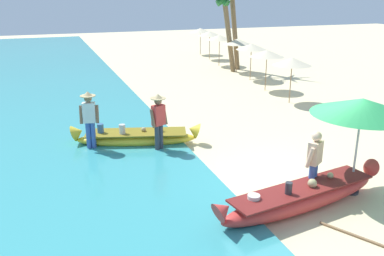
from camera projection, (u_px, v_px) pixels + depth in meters
ground_plane at (290, 181)px, 10.38m from camera, size 80.00×80.00×0.00m
boat_red_foreground at (302, 197)px, 8.94m from camera, size 4.52×1.40×0.81m
boat_yellow_midground at (136, 137)px, 12.68m from camera, size 3.92×1.80×0.75m
person_vendor_hatted at (159, 119)px, 11.91m from camera, size 0.58×0.44×1.76m
person_tourist_customer at (314, 161)px, 9.23m from camera, size 0.56×0.45×1.62m
person_vendor_assistant at (89, 117)px, 11.98m from camera, size 0.58×0.44×1.81m
patio_umbrella_large at (362, 107)px, 9.13m from camera, size 2.23×2.23×2.29m
parasol_row_0 at (292, 62)px, 17.02m from camera, size 1.60×1.60×1.91m
parasol_row_1 at (267, 53)px, 19.19m from camera, size 1.60×1.60×1.91m
parasol_row_2 at (251, 47)px, 21.53m from camera, size 1.60×1.60×1.91m
parasol_row_3 at (237, 42)px, 23.58m from camera, size 1.60×1.60×1.91m
parasol_row_4 at (220, 37)px, 25.67m from camera, size 1.60×1.60×1.91m
parasol_row_5 at (210, 33)px, 28.03m from camera, size 1.60×1.60×1.91m
parasol_row_6 at (200, 30)px, 30.14m from camera, size 1.60×1.60×1.91m
palm_tree_tall_inland at (224, 2)px, 22.88m from camera, size 2.94×2.55×4.89m
paddle at (376, 243)px, 7.76m from camera, size 1.03×1.65×0.05m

